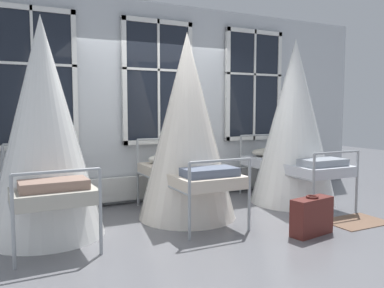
# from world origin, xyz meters

# --- Properties ---
(ground) EXTENTS (19.99, 19.99, 0.00)m
(ground) POSITION_xyz_m (0.00, 0.00, 0.00)
(ground) COLOR slate
(back_wall_with_windows) EXTENTS (8.29, 0.10, 3.14)m
(back_wall_with_windows) POSITION_xyz_m (0.00, 1.27, 1.57)
(back_wall_with_windows) COLOR silver
(back_wall_with_windows) RESTS_ON ground
(window_bank) EXTENTS (4.86, 0.10, 2.80)m
(window_bank) POSITION_xyz_m (-0.00, 1.16, 1.20)
(window_bank) COLOR black
(window_bank) RESTS_ON ground
(cot_first) EXTENTS (1.33, 1.84, 2.54)m
(cot_first) POSITION_xyz_m (-1.84, 0.11, 1.23)
(cot_first) COLOR #9EA3A8
(cot_first) RESTS_ON ground
(cot_second) EXTENTS (1.33, 1.83, 2.49)m
(cot_second) POSITION_xyz_m (-0.02, 0.09, 1.21)
(cot_second) COLOR #9EA3A8
(cot_second) RESTS_ON ground
(cot_third) EXTENTS (1.33, 1.84, 2.55)m
(cot_third) POSITION_xyz_m (1.85, 0.11, 1.24)
(cot_third) COLOR #9EA3A8
(cot_third) RESTS_ON ground
(rug_third) EXTENTS (0.80, 0.56, 0.01)m
(rug_third) POSITION_xyz_m (1.84, -1.14, 0.01)
(rug_third) COLOR brown
(rug_third) RESTS_ON ground
(suitcase_dark) EXTENTS (0.58, 0.29, 0.47)m
(suitcase_dark) POSITION_xyz_m (0.94, -1.27, 0.22)
(suitcase_dark) COLOR #5B231E
(suitcase_dark) RESTS_ON ground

